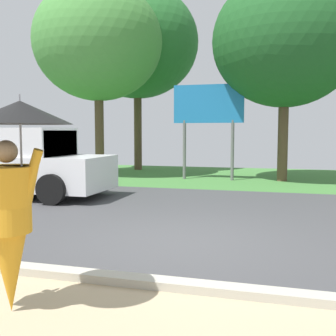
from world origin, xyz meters
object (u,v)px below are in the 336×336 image
object	(u,v)px
pickup_truck	(18,165)
monk_pedestrian	(11,203)
tree_right_mid	(98,42)
tree_right_far	(137,43)
roadside_billboard	(208,111)
tree_center_back	(285,41)

from	to	relation	value
pickup_truck	monk_pedestrian	bearing A→B (deg)	-50.02
monk_pedestrian	pickup_truck	distance (m)	7.85
monk_pedestrian	tree_right_mid	world-z (taller)	tree_right_mid
tree_right_far	pickup_truck	bearing A→B (deg)	-93.39
monk_pedestrian	pickup_truck	bearing A→B (deg)	129.49
tree_right_mid	tree_right_far	world-z (taller)	tree_right_far
tree_right_mid	tree_right_far	distance (m)	3.01
tree_right_far	tree_right_mid	bearing A→B (deg)	-101.80
roadside_billboard	tree_right_mid	size ratio (longest dim) A/B	0.46
pickup_truck	roadside_billboard	xyz separation A→B (m)	(4.38, 5.29, 1.68)
tree_right_far	roadside_billboard	bearing A→B (deg)	-38.76
roadside_billboard	tree_center_back	size ratio (longest dim) A/B	0.48
pickup_truck	tree_center_back	size ratio (longest dim) A/B	0.71
roadside_billboard	tree_center_back	xyz separation A→B (m)	(2.67, 0.29, 2.41)
tree_center_back	tree_right_far	xyz separation A→B (m)	(-6.55, 2.83, 0.89)
monk_pedestrian	tree_right_mid	xyz separation A→B (m)	(-4.64, 11.90, 4.22)
monk_pedestrian	roadside_billboard	world-z (taller)	roadside_billboard
roadside_billboard	tree_center_back	world-z (taller)	tree_center_back
monk_pedestrian	tree_right_far	world-z (taller)	tree_right_far
tree_right_far	monk_pedestrian	bearing A→B (deg)	-74.73
tree_right_mid	tree_center_back	bearing A→B (deg)	0.55
tree_center_back	roadside_billboard	bearing A→B (deg)	-173.84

